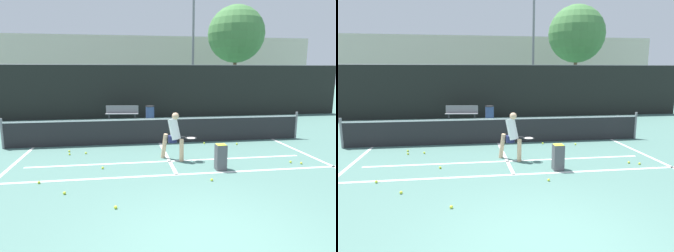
% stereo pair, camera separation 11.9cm
% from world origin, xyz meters
% --- Properties ---
extents(ground_plane, '(100.00, 100.00, 0.00)m').
position_xyz_m(ground_plane, '(0.00, 0.00, 0.00)').
color(ground_plane, '#4C756B').
extents(court_baseline_near, '(11.00, 0.10, 0.01)m').
position_xyz_m(court_baseline_near, '(0.00, 3.27, 0.00)').
color(court_baseline_near, white).
rests_on(court_baseline_near, ground).
extents(court_service_line, '(8.25, 0.10, 0.01)m').
position_xyz_m(court_service_line, '(0.00, 4.48, 0.00)').
color(court_service_line, white).
rests_on(court_service_line, ground).
extents(court_center_mark, '(0.10, 3.56, 0.01)m').
position_xyz_m(court_center_mark, '(0.00, 5.05, 0.00)').
color(court_center_mark, white).
rests_on(court_center_mark, ground).
extents(court_sideline_left, '(0.10, 4.56, 0.01)m').
position_xyz_m(court_sideline_left, '(-4.51, 5.05, 0.00)').
color(court_sideline_left, white).
rests_on(court_sideline_left, ground).
extents(court_sideline_right, '(0.10, 4.56, 0.01)m').
position_xyz_m(court_sideline_right, '(4.51, 5.05, 0.00)').
color(court_sideline_right, white).
rests_on(court_sideline_right, ground).
extents(net, '(11.09, 0.09, 1.07)m').
position_xyz_m(net, '(0.00, 6.83, 0.51)').
color(net, slate).
rests_on(net, ground).
extents(fence_back, '(24.00, 0.06, 3.05)m').
position_xyz_m(fence_back, '(0.00, 13.26, 1.52)').
color(fence_back, black).
rests_on(fence_back, ground).
extents(player_practicing, '(1.13, 0.74, 1.46)m').
position_xyz_m(player_practicing, '(0.16, 4.62, 0.79)').
color(player_practicing, '#DBAD84').
rests_on(player_practicing, ground).
extents(tennis_ball_scattered_0, '(0.07, 0.07, 0.07)m').
position_xyz_m(tennis_ball_scattered_0, '(0.77, 2.69, 0.03)').
color(tennis_ball_scattered_0, '#D1E033').
rests_on(tennis_ball_scattered_0, ground).
extents(tennis_ball_scattered_1, '(0.07, 0.07, 0.07)m').
position_xyz_m(tennis_ball_scattered_1, '(3.74, 3.62, 0.03)').
color(tennis_ball_scattered_1, '#D1E033').
rests_on(tennis_ball_scattered_1, ground).
extents(tennis_ball_scattered_2, '(0.07, 0.07, 0.07)m').
position_xyz_m(tennis_ball_scattered_2, '(-2.66, 2.39, 0.03)').
color(tennis_ball_scattered_2, '#D1E033').
rests_on(tennis_ball_scattered_2, ground).
extents(tennis_ball_scattered_3, '(0.07, 0.07, 0.07)m').
position_xyz_m(tennis_ball_scattered_3, '(2.77, 6.14, 0.03)').
color(tennis_ball_scattered_3, '#D1E033').
rests_on(tennis_ball_scattered_3, ground).
extents(tennis_ball_scattered_4, '(0.07, 0.07, 0.07)m').
position_xyz_m(tennis_ball_scattered_4, '(-1.54, 1.51, 0.03)').
color(tennis_ball_scattered_4, '#D1E033').
rests_on(tennis_ball_scattered_4, ground).
extents(tennis_ball_scattered_5, '(0.07, 0.07, 0.07)m').
position_xyz_m(tennis_ball_scattered_5, '(-2.57, 5.68, 0.03)').
color(tennis_ball_scattered_5, '#D1E033').
rests_on(tennis_ball_scattered_5, ground).
extents(tennis_ball_scattered_6, '(0.07, 0.07, 0.07)m').
position_xyz_m(tennis_ball_scattered_6, '(-3.08, 5.63, 0.03)').
color(tennis_ball_scattered_6, '#D1E033').
rests_on(tennis_ball_scattered_6, ground).
extents(tennis_ball_scattered_7, '(0.07, 0.07, 0.07)m').
position_xyz_m(tennis_ball_scattered_7, '(-3.38, 3.15, 0.03)').
color(tennis_ball_scattered_7, '#D1E033').
rests_on(tennis_ball_scattered_7, ground).
extents(tennis_ball_scattered_8, '(0.07, 0.07, 0.07)m').
position_xyz_m(tennis_ball_scattered_8, '(-3.15, 6.01, 0.03)').
color(tennis_ball_scattered_8, '#D1E033').
rests_on(tennis_ball_scattered_8, ground).
extents(tennis_ball_scattered_9, '(0.07, 0.07, 0.07)m').
position_xyz_m(tennis_ball_scattered_9, '(3.49, 3.77, 0.03)').
color(tennis_ball_scattered_9, '#D1E033').
rests_on(tennis_ball_scattered_9, ground).
extents(tennis_ball_scattered_10, '(0.07, 0.07, 0.07)m').
position_xyz_m(tennis_ball_scattered_10, '(1.62, 6.44, 0.03)').
color(tennis_ball_scattered_10, '#D1E033').
rests_on(tennis_ball_scattered_10, ground).
extents(tennis_ball_scattered_11, '(0.07, 0.07, 0.07)m').
position_xyz_m(tennis_ball_scattered_11, '(-1.94, 4.04, 0.03)').
color(tennis_ball_scattered_11, '#D1E033').
rests_on(tennis_ball_scattered_11, ground).
extents(ball_hopper, '(0.28, 0.28, 0.71)m').
position_xyz_m(ball_hopper, '(1.26, 3.51, 0.37)').
color(ball_hopper, '#4C4C51').
rests_on(ball_hopper, ground).
extents(courtside_bench, '(1.76, 0.56, 0.86)m').
position_xyz_m(courtside_bench, '(-1.38, 12.03, 0.47)').
color(courtside_bench, slate).
rests_on(courtside_bench, ground).
extents(trash_bin, '(0.48, 0.48, 0.82)m').
position_xyz_m(trash_bin, '(0.12, 12.02, 0.41)').
color(trash_bin, '#384C7F').
rests_on(trash_bin, ground).
extents(parked_car, '(1.66, 4.45, 1.48)m').
position_xyz_m(parked_car, '(-3.99, 16.62, 0.63)').
color(parked_car, silver).
rests_on(parked_car, ground).
extents(floodlight_mast, '(1.10, 0.24, 8.27)m').
position_xyz_m(floodlight_mast, '(3.51, 16.44, 5.28)').
color(floodlight_mast, slate).
rests_on(floodlight_mast, ground).
extents(tree_west, '(4.41, 4.41, 7.76)m').
position_xyz_m(tree_west, '(7.61, 19.24, 5.54)').
color(tree_west, brown).
rests_on(tree_west, ground).
extents(building_far, '(36.00, 2.40, 6.06)m').
position_xyz_m(building_far, '(0.00, 26.84, 3.03)').
color(building_far, beige).
rests_on(building_far, ground).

